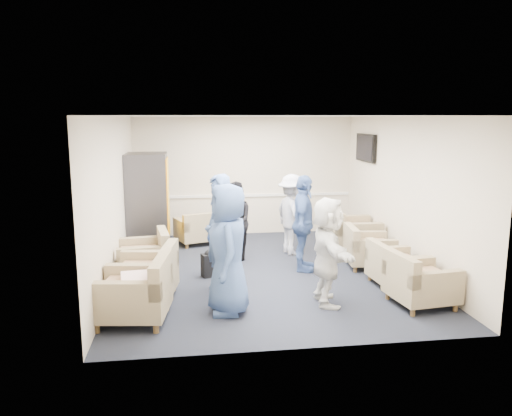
{
  "coord_description": "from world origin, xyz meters",
  "views": [
    {
      "loc": [
        -1.31,
        -8.34,
        2.68
      ],
      "look_at": [
        -0.12,
        0.2,
        1.11
      ],
      "focal_mm": 35.0,
      "sensor_mm": 36.0,
      "label": 1
    }
  ],
  "objects": [
    {
      "name": "vending_machine",
      "position": [
        -2.09,
        1.66,
        1.0
      ],
      "size": [
        0.81,
        0.94,
        1.99
      ],
      "color": "#46454C",
      "rests_on": "floor"
    },
    {
      "name": "person_back_left",
      "position": [
        -0.44,
        0.8,
        0.75
      ],
      "size": [
        0.69,
        0.82,
        1.5
      ],
      "primitive_type": "imported",
      "rotation": [
        0.0,
        0.0,
        -1.39
      ],
      "color": "black",
      "rests_on": "floor"
    },
    {
      "name": "person_front_right",
      "position": [
        0.66,
        -1.62,
        0.79
      ],
      "size": [
        0.56,
        1.49,
        1.57
      ],
      "primitive_type": "imported",
      "rotation": [
        0.0,
        0.0,
        1.5
      ],
      "color": "white",
      "rests_on": "floor"
    },
    {
      "name": "armchair_right_midnear",
      "position": [
        1.95,
        -1.0,
        0.3
      ],
      "size": [
        0.81,
        0.81,
        0.61
      ],
      "rotation": [
        0.0,
        0.0,
        1.63
      ],
      "color": "#8A7959",
      "rests_on": "floor"
    },
    {
      "name": "ceiling",
      "position": [
        0.0,
        0.0,
        2.7
      ],
      "size": [
        6.0,
        6.0,
        0.0
      ],
      "primitive_type": "plane",
      "rotation": [
        3.14,
        0.0,
        0.0
      ],
      "color": "silver",
      "rests_on": "back_wall"
    },
    {
      "name": "backpack",
      "position": [
        -0.96,
        -0.13,
        0.24
      ],
      "size": [
        0.32,
        0.27,
        0.48
      ],
      "rotation": [
        0.0,
        0.0,
        0.3
      ],
      "color": "black",
      "rests_on": "floor"
    },
    {
      "name": "armchair_left_mid",
      "position": [
        -1.91,
        -1.1,
        0.35
      ],
      "size": [
        1.01,
        1.01,
        0.71
      ],
      "rotation": [
        0.0,
        0.0,
        -1.72
      ],
      "color": "#8A7959",
      "rests_on": "floor"
    },
    {
      "name": "armchair_corner",
      "position": [
        -1.14,
        2.13,
        0.3
      ],
      "size": [
        0.96,
        0.96,
        0.6
      ],
      "rotation": [
        0.0,
        0.0,
        3.48
      ],
      "color": "#8A7959",
      "rests_on": "floor"
    },
    {
      "name": "pillow",
      "position": [
        -2.01,
        -1.89,
        0.56
      ],
      "size": [
        0.43,
        0.54,
        0.14
      ],
      "primitive_type": "cube",
      "rotation": [
        0.0,
        0.0,
        -1.44
      ],
      "color": "white",
      "rests_on": "armchair_left_near"
    },
    {
      "name": "armchair_left_far",
      "position": [
        -2.03,
        -0.02,
        0.34
      ],
      "size": [
        0.96,
        0.96,
        0.68
      ],
      "rotation": [
        0.0,
        0.0,
        -1.43
      ],
      "color": "#8A7959",
      "rests_on": "floor"
    },
    {
      "name": "armchair_left_near",
      "position": [
        -2.0,
        -1.9,
        0.37
      ],
      "size": [
        1.04,
        1.04,
        0.74
      ],
      "rotation": [
        0.0,
        0.0,
        -1.71
      ],
      "color": "#8A7959",
      "rests_on": "floor"
    },
    {
      "name": "tv",
      "position": [
        2.44,
        1.8,
        2.05
      ],
      "size": [
        0.1,
        1.0,
        0.58
      ],
      "color": "black",
      "rests_on": "right_wall"
    },
    {
      "name": "chair_rail",
      "position": [
        0.0,
        2.98,
        0.9
      ],
      "size": [
        4.98,
        0.04,
        0.06
      ],
      "primitive_type": "cube",
      "color": "white",
      "rests_on": "back_wall"
    },
    {
      "name": "armchair_right_midfar",
      "position": [
        1.87,
        0.04,
        0.32
      ],
      "size": [
        0.87,
        0.87,
        0.64
      ],
      "rotation": [
        0.0,
        0.0,
        1.47
      ],
      "color": "#8A7959",
      "rests_on": "floor"
    },
    {
      "name": "right_wall",
      "position": [
        2.5,
        0.0,
        1.35
      ],
      "size": [
        0.02,
        6.0,
        2.7
      ],
      "primitive_type": "cube",
      "color": "beige",
      "rests_on": "floor"
    },
    {
      "name": "armchair_right_near",
      "position": [
        1.94,
        -1.88,
        0.33
      ],
      "size": [
        0.92,
        0.92,
        0.66
      ],
      "rotation": [
        0.0,
        0.0,
        1.69
      ],
      "color": "#8A7959",
      "rests_on": "floor"
    },
    {
      "name": "person_back_right",
      "position": [
        0.73,
        1.11,
        0.79
      ],
      "size": [
        0.85,
        1.15,
        1.59
      ],
      "primitive_type": "imported",
      "rotation": [
        0.0,
        0.0,
        1.85
      ],
      "color": "white",
      "rests_on": "floor"
    },
    {
      "name": "person_front_left",
      "position": [
        -0.78,
        -1.76,
        0.91
      ],
      "size": [
        0.58,
        0.88,
        1.81
      ],
      "primitive_type": "imported",
      "rotation": [
        0.0,
        0.0,
        -1.57
      ],
      "color": "#3E5B96",
      "rests_on": "floor"
    },
    {
      "name": "left_wall",
      "position": [
        -2.5,
        0.0,
        1.35
      ],
      "size": [
        0.02,
        6.0,
        2.7
      ],
      "primitive_type": "cube",
      "color": "beige",
      "rests_on": "floor"
    },
    {
      "name": "front_wall",
      "position": [
        0.0,
        -3.0,
        1.35
      ],
      "size": [
        5.0,
        0.02,
        2.7
      ],
      "primitive_type": "cube",
      "color": "beige",
      "rests_on": "floor"
    },
    {
      "name": "floor",
      "position": [
        0.0,
        0.0,
        0.0
      ],
      "size": [
        6.0,
        6.0,
        0.0
      ],
      "primitive_type": "plane",
      "color": "black",
      "rests_on": "ground"
    },
    {
      "name": "person_mid_right",
      "position": [
        0.69,
        -0.01,
        0.85
      ],
      "size": [
        0.69,
        1.07,
        1.7
      ],
      "primitive_type": "imported",
      "rotation": [
        0.0,
        0.0,
        1.27
      ],
      "color": "#3E5B96",
      "rests_on": "floor"
    },
    {
      "name": "back_wall",
      "position": [
        0.0,
        3.0,
        1.35
      ],
      "size": [
        5.0,
        0.02,
        2.7
      ],
      "primitive_type": "cube",
      "color": "beige",
      "rests_on": "floor"
    },
    {
      "name": "armchair_right_far",
      "position": [
        1.9,
        1.04,
        0.37
      ],
      "size": [
        0.95,
        0.95,
        0.74
      ],
      "rotation": [
        0.0,
        0.0,
        1.55
      ],
      "color": "#8A7959",
      "rests_on": "floor"
    },
    {
      "name": "person_mid_left",
      "position": [
        -0.85,
        -0.89,
        0.92
      ],
      "size": [
        0.62,
        0.77,
        1.84
      ],
      "primitive_type": "imported",
      "rotation": [
        0.0,
        0.0,
        -1.27
      ],
      "color": "#3E5B96",
      "rests_on": "floor"
    }
  ]
}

